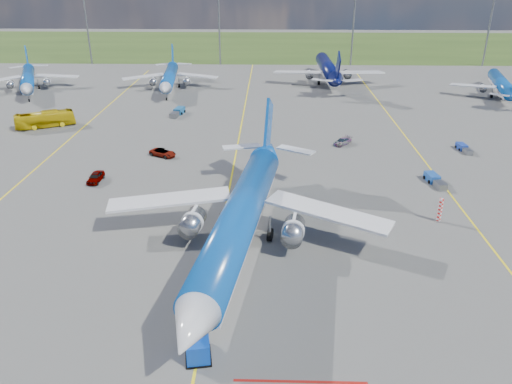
{
  "coord_description": "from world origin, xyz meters",
  "views": [
    {
      "loc": [
        5.49,
        -45.92,
        28.35
      ],
      "look_at": [
        3.97,
        7.11,
        4.0
      ],
      "focal_mm": 35.0,
      "sensor_mm": 36.0,
      "label": 1
    }
  ],
  "objects_px": {
    "warning_post": "(440,210)",
    "bg_jet_nnw": "(170,89)",
    "main_airliner": "(241,251)",
    "service_car_c": "(343,141)",
    "apron_bus": "(45,119)",
    "baggage_tug_c": "(178,112)",
    "uld_container": "(198,348)",
    "bg_jet_ne": "(499,96)",
    "service_car_b": "(163,153)",
    "baggage_tug_w": "(435,180)",
    "service_car_a": "(96,177)",
    "bg_jet_nw": "(30,91)",
    "bg_jet_n": "(327,82)",
    "baggage_tug_e": "(464,148)"
  },
  "relations": [
    {
      "from": "uld_container",
      "to": "service_car_c",
      "type": "xyz_separation_m",
      "value": [
        17.97,
        51.54,
        -0.33
      ]
    },
    {
      "from": "service_car_c",
      "to": "baggage_tug_c",
      "type": "distance_m",
      "value": 36.11
    },
    {
      "from": "warning_post",
      "to": "apron_bus",
      "type": "distance_m",
      "value": 72.87
    },
    {
      "from": "service_car_b",
      "to": "main_airliner",
      "type": "bearing_deg",
      "value": -125.74
    },
    {
      "from": "bg_jet_n",
      "to": "service_car_b",
      "type": "xyz_separation_m",
      "value": [
        -32.11,
        -56.25,
        0.62
      ]
    },
    {
      "from": "apron_bus",
      "to": "baggage_tug_e",
      "type": "distance_m",
      "value": 75.71
    },
    {
      "from": "bg_jet_nnw",
      "to": "main_airliner",
      "type": "height_order",
      "value": "main_airliner"
    },
    {
      "from": "baggage_tug_e",
      "to": "uld_container",
      "type": "bearing_deg",
      "value": -133.24
    },
    {
      "from": "bg_jet_n",
      "to": "bg_jet_nnw",
      "type": "bearing_deg",
      "value": 12.09
    },
    {
      "from": "service_car_b",
      "to": "service_car_c",
      "type": "xyz_separation_m",
      "value": [
        29.73,
        6.6,
        -0.05
      ]
    },
    {
      "from": "warning_post",
      "to": "bg_jet_nnw",
      "type": "height_order",
      "value": "bg_jet_nnw"
    },
    {
      "from": "service_car_a",
      "to": "bg_jet_n",
      "type": "bearing_deg",
      "value": 61.47
    },
    {
      "from": "service_car_b",
      "to": "apron_bus",
      "type": "bearing_deg",
      "value": 87.27
    },
    {
      "from": "bg_jet_nnw",
      "to": "apron_bus",
      "type": "distance_m",
      "value": 36.56
    },
    {
      "from": "bg_jet_nw",
      "to": "baggage_tug_c",
      "type": "height_order",
      "value": "bg_jet_nw"
    },
    {
      "from": "bg_jet_nnw",
      "to": "apron_bus",
      "type": "bearing_deg",
      "value": -125.66
    },
    {
      "from": "bg_jet_nnw",
      "to": "bg_jet_n",
      "type": "relative_size",
      "value": 0.84
    },
    {
      "from": "bg_jet_nnw",
      "to": "uld_container",
      "type": "bearing_deg",
      "value": -84.49
    },
    {
      "from": "bg_jet_ne",
      "to": "service_car_b",
      "type": "xyz_separation_m",
      "value": [
        -71.02,
        -42.32,
        0.62
      ]
    },
    {
      "from": "service_car_c",
      "to": "baggage_tug_c",
      "type": "relative_size",
      "value": 0.7
    },
    {
      "from": "main_airliner",
      "to": "baggage_tug_w",
      "type": "xyz_separation_m",
      "value": [
        26.4,
        18.92,
        0.52
      ]
    },
    {
      "from": "main_airliner",
      "to": "service_car_b",
      "type": "height_order",
      "value": "main_airliner"
    },
    {
      "from": "apron_bus",
      "to": "service_car_c",
      "type": "bearing_deg",
      "value": -125.99
    },
    {
      "from": "bg_jet_nw",
      "to": "bg_jet_n",
      "type": "bearing_deg",
      "value": -13.68
    },
    {
      "from": "main_airliner",
      "to": "service_car_a",
      "type": "height_order",
      "value": "main_airliner"
    },
    {
      "from": "uld_container",
      "to": "baggage_tug_e",
      "type": "relative_size",
      "value": 0.51
    },
    {
      "from": "bg_jet_ne",
      "to": "apron_bus",
      "type": "relative_size",
      "value": 2.96
    },
    {
      "from": "bg_jet_n",
      "to": "service_car_b",
      "type": "height_order",
      "value": "bg_jet_n"
    },
    {
      "from": "warning_post",
      "to": "bg_jet_ne",
      "type": "height_order",
      "value": "bg_jet_ne"
    },
    {
      "from": "service_car_b",
      "to": "service_car_c",
      "type": "height_order",
      "value": "service_car_b"
    },
    {
      "from": "bg_jet_nw",
      "to": "uld_container",
      "type": "bearing_deg",
      "value": -82.25
    },
    {
      "from": "bg_jet_ne",
      "to": "uld_container",
      "type": "relative_size",
      "value": 14.17
    },
    {
      "from": "service_car_b",
      "to": "bg_jet_ne",
      "type": "bearing_deg",
      "value": -31.22
    },
    {
      "from": "service_car_a",
      "to": "warning_post",
      "type": "bearing_deg",
      "value": -11.24
    },
    {
      "from": "bg_jet_nnw",
      "to": "uld_container",
      "type": "distance_m",
      "value": 93.92
    },
    {
      "from": "bg_jet_nnw",
      "to": "service_car_c",
      "type": "height_order",
      "value": "bg_jet_nnw"
    },
    {
      "from": "bg_jet_n",
      "to": "main_airliner",
      "type": "xyz_separation_m",
      "value": [
        -17.91,
        -85.02,
        0.0
      ]
    },
    {
      "from": "main_airliner",
      "to": "service_car_c",
      "type": "height_order",
      "value": "main_airliner"
    },
    {
      "from": "bg_jet_ne",
      "to": "apron_bus",
      "type": "bearing_deg",
      "value": 29.11
    },
    {
      "from": "bg_jet_nnw",
      "to": "service_car_b",
      "type": "bearing_deg",
      "value": -87.23
    },
    {
      "from": "bg_jet_nnw",
      "to": "service_car_a",
      "type": "bearing_deg",
      "value": -96.35
    },
    {
      "from": "uld_container",
      "to": "baggage_tug_e",
      "type": "xyz_separation_m",
      "value": [
        37.68,
        48.89,
        -0.45
      ]
    },
    {
      "from": "apron_bus",
      "to": "baggage_tug_c",
      "type": "bearing_deg",
      "value": -96.1
    },
    {
      "from": "apron_bus",
      "to": "bg_jet_nnw",
      "type": "bearing_deg",
      "value": -56.53
    },
    {
      "from": "main_airliner",
      "to": "baggage_tug_w",
      "type": "distance_m",
      "value": 32.48
    },
    {
      "from": "apron_bus",
      "to": "service_car_b",
      "type": "xyz_separation_m",
      "value": [
        25.43,
        -15.11,
        -0.88
      ]
    },
    {
      "from": "bg_jet_nw",
      "to": "uld_container",
      "type": "height_order",
      "value": "bg_jet_nw"
    },
    {
      "from": "main_airliner",
      "to": "uld_container",
      "type": "xyz_separation_m",
      "value": [
        -2.44,
        -16.16,
        0.9
      ]
    },
    {
      "from": "bg_jet_n",
      "to": "apron_bus",
      "type": "xyz_separation_m",
      "value": [
        -57.54,
        -41.14,
        1.51
      ]
    },
    {
      "from": "bg_jet_nnw",
      "to": "bg_jet_ne",
      "type": "xyz_separation_m",
      "value": [
        78.56,
        -4.64,
        0.0
      ]
    }
  ]
}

